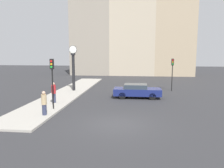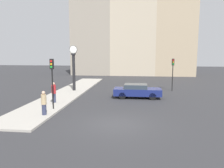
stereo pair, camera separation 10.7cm
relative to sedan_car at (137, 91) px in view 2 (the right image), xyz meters
name	(u,v)px [view 2 (the right image)]	position (x,y,z in m)	size (l,w,h in m)	color
ground_plane	(116,124)	(-1.22, -8.11, -0.70)	(120.00, 120.00, 0.00)	#2D2D30
sidewalk_corner	(70,92)	(-7.39, 1.95, -0.63)	(3.31, 24.13, 0.14)	#A39E93
building_row	(132,37)	(-1.27, 22.52, 6.71)	(23.55, 5.00, 15.50)	gray
sedan_car	(137,91)	(0.00, 0.00, 0.00)	(4.54, 1.78, 1.35)	navy
traffic_light_near	(52,73)	(-6.29, -5.47, 2.14)	(0.26, 0.24, 3.78)	black
traffic_light_far	(173,68)	(3.97, 4.39, 1.95)	(0.26, 0.24, 3.70)	black
street_clock	(74,68)	(-7.10, 2.74, 1.92)	(0.89, 0.41, 5.02)	black
pedestrian_tan_coat	(44,103)	(-6.28, -7.12, 0.26)	(0.36, 0.36, 1.65)	#2D334C
pedestrian_red_top	(54,92)	(-7.05, -3.41, 0.30)	(0.37, 0.37, 1.73)	#2D334C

